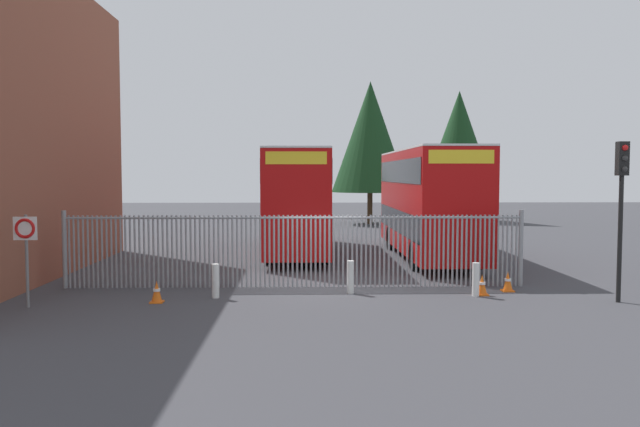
{
  "coord_description": "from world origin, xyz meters",
  "views": [
    {
      "loc": [
        -0.61,
        -19.25,
        3.43
      ],
      "look_at": [
        0.0,
        4.0,
        2.0
      ],
      "focal_mm": 35.8,
      "sensor_mm": 36.0,
      "label": 1
    }
  ],
  "objects_px": {
    "bollard_near_right": "(476,279)",
    "traffic_light_kerbside": "(622,191)",
    "bollard_near_left": "(216,281)",
    "traffic_cone_near_kerb": "(157,292)",
    "bollard_center_front": "(351,277)",
    "double_decker_bus_near_gate": "(428,199)",
    "traffic_cone_by_gate": "(482,285)",
    "speed_limit_sign_post": "(26,239)",
    "double_decker_bus_behind_fence_left": "(298,198)",
    "traffic_cone_mid_forecourt": "(508,282)"
  },
  "relations": [
    {
      "from": "bollard_near_left",
      "to": "traffic_cone_mid_forecourt",
      "type": "distance_m",
      "value": 8.48
    },
    {
      "from": "bollard_near_right",
      "to": "traffic_cone_mid_forecourt",
      "type": "distance_m",
      "value": 1.36
    },
    {
      "from": "bollard_center_front",
      "to": "double_decker_bus_behind_fence_left",
      "type": "bearing_deg",
      "value": 99.74
    },
    {
      "from": "traffic_cone_mid_forecourt",
      "to": "speed_limit_sign_post",
      "type": "xyz_separation_m",
      "value": [
        -13.11,
        -1.94,
        1.49
      ]
    },
    {
      "from": "bollard_center_front",
      "to": "bollard_near_right",
      "type": "distance_m",
      "value": 3.53
    },
    {
      "from": "double_decker_bus_near_gate",
      "to": "bollard_near_left",
      "type": "distance_m",
      "value": 11.31
    },
    {
      "from": "bollard_center_front",
      "to": "traffic_cone_mid_forecourt",
      "type": "xyz_separation_m",
      "value": [
        4.64,
        0.21,
        -0.19
      ]
    },
    {
      "from": "bollard_near_right",
      "to": "traffic_light_kerbside",
      "type": "bearing_deg",
      "value": -14.64
    },
    {
      "from": "double_decker_bus_near_gate",
      "to": "speed_limit_sign_post",
      "type": "distance_m",
      "value": 15.41
    },
    {
      "from": "traffic_light_kerbside",
      "to": "traffic_cone_near_kerb",
      "type": "bearing_deg",
      "value": 178.74
    },
    {
      "from": "bollard_near_left",
      "to": "speed_limit_sign_post",
      "type": "xyz_separation_m",
      "value": [
        -4.67,
        -1.17,
        1.3
      ]
    },
    {
      "from": "bollard_near_right",
      "to": "traffic_cone_by_gate",
      "type": "distance_m",
      "value": 0.32
    },
    {
      "from": "double_decker_bus_near_gate",
      "to": "traffic_light_kerbside",
      "type": "bearing_deg",
      "value": -69.67
    },
    {
      "from": "bollard_center_front",
      "to": "traffic_cone_near_kerb",
      "type": "xyz_separation_m",
      "value": [
        -5.28,
        -1.18,
        -0.19
      ]
    },
    {
      "from": "double_decker_bus_behind_fence_left",
      "to": "traffic_cone_mid_forecourt",
      "type": "bearing_deg",
      "value": -55.64
    },
    {
      "from": "double_decker_bus_behind_fence_left",
      "to": "traffic_cone_by_gate",
      "type": "relative_size",
      "value": 18.32
    },
    {
      "from": "traffic_cone_near_kerb",
      "to": "speed_limit_sign_post",
      "type": "bearing_deg",
      "value": -170.18
    },
    {
      "from": "double_decker_bus_behind_fence_left",
      "to": "traffic_cone_near_kerb",
      "type": "relative_size",
      "value": 18.32
    },
    {
      "from": "speed_limit_sign_post",
      "to": "double_decker_bus_near_gate",
      "type": "bearing_deg",
      "value": 37.57
    },
    {
      "from": "traffic_cone_near_kerb",
      "to": "bollard_center_front",
      "type": "bearing_deg",
      "value": 12.63
    },
    {
      "from": "bollard_near_left",
      "to": "traffic_cone_mid_forecourt",
      "type": "height_order",
      "value": "bollard_near_left"
    },
    {
      "from": "double_decker_bus_near_gate",
      "to": "bollard_near_left",
      "type": "bearing_deg",
      "value": -132.51
    },
    {
      "from": "bollard_near_right",
      "to": "bollard_center_front",
      "type": "bearing_deg",
      "value": 171.66
    },
    {
      "from": "bollard_near_right",
      "to": "speed_limit_sign_post",
      "type": "bearing_deg",
      "value": -174.16
    },
    {
      "from": "double_decker_bus_behind_fence_left",
      "to": "speed_limit_sign_post",
      "type": "height_order",
      "value": "double_decker_bus_behind_fence_left"
    },
    {
      "from": "double_decker_bus_near_gate",
      "to": "traffic_light_kerbside",
      "type": "relative_size",
      "value": 2.51
    },
    {
      "from": "traffic_cone_by_gate",
      "to": "traffic_cone_near_kerb",
      "type": "distance_m",
      "value": 9.03
    },
    {
      "from": "traffic_cone_near_kerb",
      "to": "traffic_light_kerbside",
      "type": "distance_m",
      "value": 12.68
    },
    {
      "from": "bollard_near_right",
      "to": "traffic_light_kerbside",
      "type": "relative_size",
      "value": 0.22
    },
    {
      "from": "double_decker_bus_near_gate",
      "to": "traffic_cone_mid_forecourt",
      "type": "distance_m",
      "value": 7.8
    },
    {
      "from": "double_decker_bus_behind_fence_left",
      "to": "traffic_cone_mid_forecourt",
      "type": "xyz_separation_m",
      "value": [
        6.24,
        -9.13,
        -2.13
      ]
    },
    {
      "from": "double_decker_bus_near_gate",
      "to": "double_decker_bus_behind_fence_left",
      "type": "relative_size",
      "value": 1.0
    },
    {
      "from": "double_decker_bus_near_gate",
      "to": "traffic_light_kerbside",
      "type": "xyz_separation_m",
      "value": [
        3.37,
        -9.11,
        0.56
      ]
    },
    {
      "from": "bollard_center_front",
      "to": "traffic_cone_mid_forecourt",
      "type": "relative_size",
      "value": 1.61
    },
    {
      "from": "double_decker_bus_behind_fence_left",
      "to": "traffic_light_kerbside",
      "type": "relative_size",
      "value": 2.51
    },
    {
      "from": "bollard_near_right",
      "to": "speed_limit_sign_post",
      "type": "xyz_separation_m",
      "value": [
        -11.97,
        -1.22,
        1.3
      ]
    },
    {
      "from": "traffic_cone_mid_forecourt",
      "to": "bollard_center_front",
      "type": "bearing_deg",
      "value": -177.46
    },
    {
      "from": "double_decker_bus_behind_fence_left",
      "to": "bollard_center_front",
      "type": "relative_size",
      "value": 11.38
    },
    {
      "from": "speed_limit_sign_post",
      "to": "traffic_light_kerbside",
      "type": "xyz_separation_m",
      "value": [
        15.58,
        0.28,
        1.21
      ]
    },
    {
      "from": "bollard_near_right",
      "to": "speed_limit_sign_post",
      "type": "height_order",
      "value": "speed_limit_sign_post"
    },
    {
      "from": "bollard_center_front",
      "to": "traffic_cone_near_kerb",
      "type": "relative_size",
      "value": 1.61
    },
    {
      "from": "double_decker_bus_near_gate",
      "to": "double_decker_bus_behind_fence_left",
      "type": "height_order",
      "value": "same"
    },
    {
      "from": "bollard_near_right",
      "to": "speed_limit_sign_post",
      "type": "relative_size",
      "value": 0.4
    },
    {
      "from": "double_decker_bus_behind_fence_left",
      "to": "bollard_near_left",
      "type": "distance_m",
      "value": 10.32
    },
    {
      "from": "bollard_near_left",
      "to": "traffic_cone_near_kerb",
      "type": "bearing_deg",
      "value": -157.26
    },
    {
      "from": "double_decker_bus_behind_fence_left",
      "to": "traffic_cone_near_kerb",
      "type": "distance_m",
      "value": 11.35
    },
    {
      "from": "bollard_near_left",
      "to": "traffic_cone_by_gate",
      "type": "height_order",
      "value": "bollard_near_left"
    },
    {
      "from": "bollard_center_front",
      "to": "traffic_light_kerbside",
      "type": "xyz_separation_m",
      "value": [
        7.1,
        -1.46,
        2.51
      ]
    },
    {
      "from": "bollard_center_front",
      "to": "traffic_light_kerbside",
      "type": "distance_m",
      "value": 7.67
    },
    {
      "from": "traffic_cone_near_kerb",
      "to": "traffic_light_kerbside",
      "type": "height_order",
      "value": "traffic_light_kerbside"
    }
  ]
}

